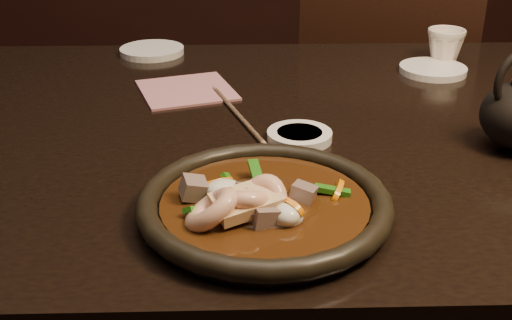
{
  "coord_description": "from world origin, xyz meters",
  "views": [
    {
      "loc": [
        -0.23,
        -0.92,
        1.13
      ],
      "look_at": [
        -0.21,
        -0.24,
        0.8
      ],
      "focal_mm": 45.0,
      "sensor_mm": 36.0,
      "label": 1
    }
  ],
  "objects_px": {
    "table": "(380,165)",
    "tea_cup": "(445,45)",
    "chair": "(381,107)",
    "plate": "(265,205)"
  },
  "relations": [
    {
      "from": "table",
      "to": "tea_cup",
      "type": "bearing_deg",
      "value": 58.88
    },
    {
      "from": "table",
      "to": "chair",
      "type": "bearing_deg",
      "value": 77.15
    },
    {
      "from": "table",
      "to": "plate",
      "type": "xyz_separation_m",
      "value": [
        -0.2,
        -0.28,
        0.09
      ]
    },
    {
      "from": "chair",
      "to": "plate",
      "type": "distance_m",
      "value": 1.06
    },
    {
      "from": "table",
      "to": "chair",
      "type": "distance_m",
      "value": 0.72
    },
    {
      "from": "chair",
      "to": "plate",
      "type": "xyz_separation_m",
      "value": [
        -0.35,
        -0.97,
        0.26
      ]
    },
    {
      "from": "tea_cup",
      "to": "table",
      "type": "bearing_deg",
      "value": -121.12
    },
    {
      "from": "table",
      "to": "chair",
      "type": "xyz_separation_m",
      "value": [
        0.16,
        0.68,
        -0.17
      ]
    },
    {
      "from": "plate",
      "to": "table",
      "type": "bearing_deg",
      "value": 54.89
    },
    {
      "from": "plate",
      "to": "tea_cup",
      "type": "distance_m",
      "value": 0.7
    }
  ]
}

